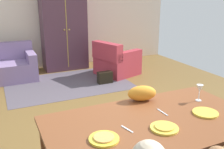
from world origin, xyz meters
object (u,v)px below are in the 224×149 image
object	(u,v)px
plate_near_woman	(205,113)
armchair	(116,62)
plate_near_man	(104,139)
cat	(142,93)
handbag	(105,77)
wine_glass	(200,89)
armoire	(64,28)
dining_table	(152,126)
plate_near_child	(164,128)

from	to	relation	value
plate_near_woman	armchair	xyz separation A→B (m)	(0.81, 3.73, -0.45)
plate_near_man	cat	xyz separation A→B (m)	(0.70, 0.57, 0.08)
handbag	wine_glass	bearing A→B (deg)	-92.80
armoire	plate_near_man	bearing A→B (deg)	-101.12
armchair	armoire	bearing A→B (deg)	132.23
dining_table	plate_near_child	distance (m)	0.19
armchair	handbag	size ratio (longest dim) A/B	3.39
plate_near_child	wine_glass	distance (m)	0.81
armchair	armoire	size ratio (longest dim) A/B	0.52
plate_near_child	dining_table	bearing A→B (deg)	90.00
plate_near_man	armchair	size ratio (longest dim) A/B	0.23
wine_glass	dining_table	bearing A→B (deg)	-165.93
dining_table	cat	bearing A→B (deg)	71.56
plate_near_man	armchair	distance (m)	4.24
cat	armchair	distance (m)	3.45
wine_glass	handbag	xyz separation A→B (m)	(0.15, 2.97, -0.76)
plate_near_child	wine_glass	size ratio (longest dim) A/B	1.34
wine_glass	armoire	xyz separation A→B (m)	(-0.32, 4.52, 0.16)
cat	wine_glass	bearing A→B (deg)	-9.89
dining_table	armchair	size ratio (longest dim) A/B	1.84
armchair	wine_glass	bearing A→B (deg)	-100.56
dining_table	cat	distance (m)	0.50
dining_table	armoire	bearing A→B (deg)	85.16
plate_near_man	armchair	xyz separation A→B (m)	(1.91, 3.75, -0.45)
plate_near_child	plate_near_woman	world-z (taller)	same
plate_near_woman	wine_glass	size ratio (longest dim) A/B	1.34
plate_near_woman	wine_glass	bearing A→B (deg)	58.79
plate_near_man	wine_glass	xyz separation A→B (m)	(1.27, 0.30, 0.12)
plate_near_child	armchair	size ratio (longest dim) A/B	0.23
cat	plate_near_child	bearing A→B (deg)	-87.90
wine_glass	armoire	distance (m)	4.53
plate_near_man	cat	size ratio (longest dim) A/B	0.78
plate_near_child	cat	xyz separation A→B (m)	(0.15, 0.63, 0.08)
dining_table	plate_near_woman	world-z (taller)	plate_near_woman
plate_near_woman	armchair	size ratio (longest dim) A/B	0.23
armchair	armoire	xyz separation A→B (m)	(-0.96, 1.06, 0.73)
dining_table	plate_near_man	xyz separation A→B (m)	(-0.55, -0.12, 0.07)
plate_near_man	plate_near_woman	xyz separation A→B (m)	(1.10, 0.02, 0.00)
cat	plate_near_man	bearing A→B (deg)	-125.31
plate_near_woman	armoire	world-z (taller)	armoire
armoire	plate_near_child	bearing A→B (deg)	-94.66
wine_glass	plate_near_woman	bearing A→B (deg)	-121.21
wine_glass	armchair	world-z (taller)	wine_glass
dining_table	plate_near_child	world-z (taller)	plate_near_child
cat	armoire	bearing A→B (deg)	102.16
plate_near_woman	handbag	world-z (taller)	plate_near_woman
cat	armoire	size ratio (longest dim) A/B	0.15
plate_near_man	wine_glass	bearing A→B (deg)	13.32
plate_near_child	plate_near_woman	size ratio (longest dim) A/B	1.00
plate_near_child	handbag	xyz separation A→B (m)	(0.86, 3.33, -0.64)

